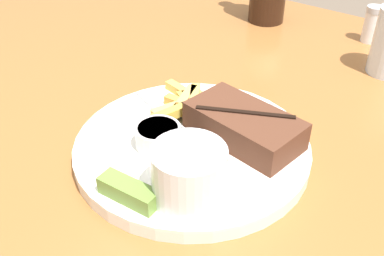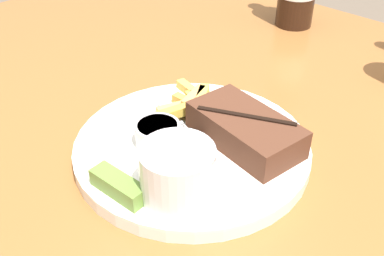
# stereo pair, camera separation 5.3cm
# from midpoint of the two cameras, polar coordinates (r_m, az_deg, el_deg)

# --- Properties ---
(dining_table) EXTENTS (1.33, 1.12, 0.74)m
(dining_table) POSITION_cam_midpoint_polar(r_m,az_deg,el_deg) (0.60, 2.55, -8.90)
(dining_table) COLOR #935B2D
(dining_table) RESTS_ON ground_plane
(dinner_plate) EXTENTS (0.28, 0.28, 0.02)m
(dinner_plate) POSITION_cam_midpoint_polar(r_m,az_deg,el_deg) (0.54, 2.77, -2.59)
(dinner_plate) COLOR white
(dinner_plate) RESTS_ON dining_table
(steak_portion) EXTENTS (0.15, 0.09, 0.04)m
(steak_portion) POSITION_cam_midpoint_polar(r_m,az_deg,el_deg) (0.53, 9.57, -0.25)
(steak_portion) COLOR #512D1E
(steak_portion) RESTS_ON dinner_plate
(fries_pile) EXTENTS (0.10, 0.11, 0.02)m
(fries_pile) POSITION_cam_midpoint_polar(r_m,az_deg,el_deg) (0.59, 2.55, 3.14)
(fries_pile) COLOR gold
(fries_pile) RESTS_ON dinner_plate
(coleslaw_cup) EXTENTS (0.08, 0.08, 0.06)m
(coleslaw_cup) POSITION_cam_midpoint_polar(r_m,az_deg,el_deg) (0.44, 1.53, -5.60)
(coleslaw_cup) COLOR white
(coleslaw_cup) RESTS_ON dinner_plate
(dipping_sauce_cup) EXTENTS (0.05, 0.05, 0.03)m
(dipping_sauce_cup) POSITION_cam_midpoint_polar(r_m,az_deg,el_deg) (0.52, -1.53, -0.78)
(dipping_sauce_cup) COLOR silver
(dipping_sauce_cup) RESTS_ON dinner_plate
(pickle_spear) EXTENTS (0.07, 0.03, 0.02)m
(pickle_spear) POSITION_cam_midpoint_polar(r_m,az_deg,el_deg) (0.47, -6.11, -7.45)
(pickle_spear) COLOR olive
(pickle_spear) RESTS_ON dinner_plate
(fork_utensil) EXTENTS (0.13, 0.06, 0.00)m
(fork_utensil) POSITION_cam_midpoint_polar(r_m,az_deg,el_deg) (0.59, -0.58, 2.20)
(fork_utensil) COLOR #B7B7BC
(fork_utensil) RESTS_ON dinner_plate
(knife_utensil) EXTENTS (0.07, 0.16, 0.01)m
(knife_utensil) POSITION_cam_midpoint_polar(r_m,az_deg,el_deg) (0.55, 5.93, -0.78)
(knife_utensil) COLOR #B7B7BC
(knife_utensil) RESTS_ON dinner_plate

